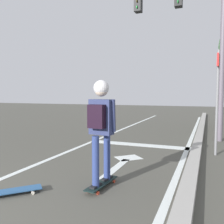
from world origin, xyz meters
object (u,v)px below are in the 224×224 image
object	(u,v)px
street_sign_post	(218,88)
traffic_signal_mast	(188,24)
skater	(101,119)
spare_skateboard	(11,191)
skateboard	(102,183)

from	to	relation	value
street_sign_post	traffic_signal_mast	bearing A→B (deg)	114.16
skater	street_sign_post	size ratio (longest dim) A/B	0.64
skater	spare_skateboard	distance (m)	1.70
street_sign_post	skateboard	bearing A→B (deg)	-120.93
traffic_signal_mast	street_sign_post	bearing A→B (deg)	-65.84
skateboard	traffic_signal_mast	bearing A→B (deg)	79.90
skater	traffic_signal_mast	distance (m)	5.63
skateboard	skater	bearing A→B (deg)	-95.20
skateboard	traffic_signal_mast	xyz separation A→B (m)	(0.87, 4.88, 3.69)
skateboard	spare_skateboard	world-z (taller)	skateboard
spare_skateboard	street_sign_post	world-z (taller)	street_sign_post
skateboard	spare_skateboard	distance (m)	1.36
skateboard	traffic_signal_mast	distance (m)	6.18
skateboard	spare_skateboard	bearing A→B (deg)	-145.35
traffic_signal_mast	street_sign_post	xyz separation A→B (m)	(0.88, -1.96, -2.11)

